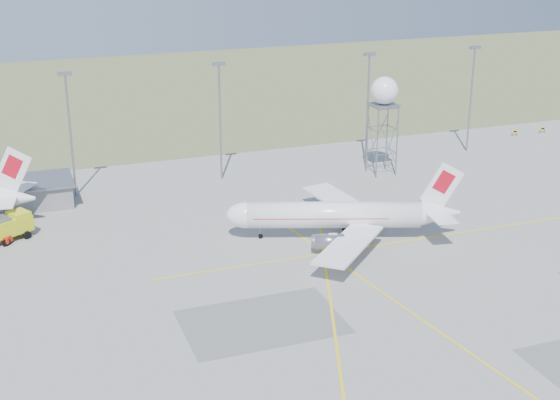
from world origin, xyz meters
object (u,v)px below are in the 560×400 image
object	(u,v)px
airliner_main	(338,215)
fire_truck	(1,230)
baggage_tug	(3,239)
radar_tower	(383,120)

from	to	relation	value
airliner_main	fire_truck	size ratio (longest dim) A/B	3.36
baggage_tug	fire_truck	bearing A→B (deg)	135.04
airliner_main	fire_truck	bearing A→B (deg)	1.27
airliner_main	baggage_tug	xyz separation A→B (m)	(-45.06, 14.37, -2.80)
airliner_main	fire_truck	xyz separation A→B (m)	(-45.18, 15.04, -1.69)
baggage_tug	airliner_main	bearing A→B (deg)	17.19
airliner_main	fire_truck	world-z (taller)	airliner_main
radar_tower	fire_truck	distance (m)	65.90
radar_tower	baggage_tug	size ratio (longest dim) A/B	6.18
radar_tower	fire_truck	xyz separation A→B (m)	(-64.72, -9.51, -8.01)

